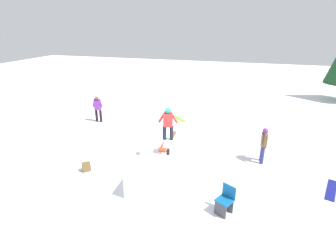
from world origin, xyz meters
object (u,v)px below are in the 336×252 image
at_px(bystander_purple, 98,108).
at_px(loose_snowboard_white, 256,144).
at_px(folding_chair, 225,201).
at_px(loose_snowboard_navy, 331,190).
at_px(main_rider_on_rail, 168,124).
at_px(rail_feature, 168,144).
at_px(loose_snowboard_lime, 179,118).
at_px(bystander_brown, 264,143).
at_px(backpack_on_snow, 86,167).

xyz_separation_m(bystander_purple, loose_snowboard_white, (-0.62, -8.54, -0.82)).
bearing_deg(folding_chair, loose_snowboard_navy, 62.51).
xyz_separation_m(main_rider_on_rail, loose_snowboard_navy, (-0.40, -5.88, -1.56)).
bearing_deg(rail_feature, loose_snowboard_lime, 7.01).
height_order(bystander_brown, loose_snowboard_white, bystander_brown).
distance_m(bystander_brown, loose_snowboard_lime, 6.09).
height_order(rail_feature, backpack_on_snow, rail_feature).
distance_m(bystander_brown, folding_chair, 3.71).
relative_size(loose_snowboard_white, loose_snowboard_lime, 1.06).
bearing_deg(backpack_on_snow, bystander_brown, -20.58).
distance_m(loose_snowboard_white, loose_snowboard_lime, 4.94).
bearing_deg(main_rider_on_rail, folding_chair, -147.53).
height_order(rail_feature, folding_chair, rail_feature).
bearing_deg(loose_snowboard_navy, loose_snowboard_lime, -110.70).
xyz_separation_m(bystander_brown, backpack_on_snow, (-2.64, 6.39, -0.66)).
height_order(loose_snowboard_white, folding_chair, folding_chair).
distance_m(bystander_purple, bystander_brown, 9.00).
relative_size(rail_feature, folding_chair, 2.15).
bearing_deg(loose_snowboard_white, bystander_purple, -160.94).
relative_size(loose_snowboard_navy, folding_chair, 1.59).
distance_m(loose_snowboard_lime, backpack_on_snow, 6.92).
xyz_separation_m(bystander_purple, loose_snowboard_lime, (1.78, -4.22, -0.82)).
relative_size(loose_snowboard_lime, loose_snowboard_navy, 0.93).
relative_size(loose_snowboard_white, folding_chair, 1.57).
relative_size(main_rider_on_rail, bystander_brown, 1.05).
relative_size(loose_snowboard_lime, backpack_on_snow, 3.83).
bearing_deg(rail_feature, loose_snowboard_white, -56.16).
bearing_deg(bystander_purple, rail_feature, -35.83).
bearing_deg(loose_snowboard_navy, bystander_brown, -103.41).
xyz_separation_m(rail_feature, bystander_purple, (3.19, 5.06, 0.09)).
bearing_deg(loose_snowboard_lime, folding_chair, 157.54).
height_order(bystander_purple, loose_snowboard_lime, bystander_purple).
bearing_deg(loose_snowboard_lime, loose_snowboard_navy, -175.18).
distance_m(loose_snowboard_white, backpack_on_snow, 7.53).
xyz_separation_m(loose_snowboard_white, backpack_on_snow, (-4.26, 6.21, 0.16)).
xyz_separation_m(main_rider_on_rail, bystander_brown, (0.95, -3.66, -0.75)).
bearing_deg(main_rider_on_rail, rail_feature, 0.00).
distance_m(main_rider_on_rail, folding_chair, 3.78).
bearing_deg(backpack_on_snow, loose_snowboard_white, -8.56).
height_order(loose_snowboard_lime, folding_chair, folding_chair).
relative_size(rail_feature, main_rider_on_rail, 1.23).
bearing_deg(bystander_purple, loose_snowboard_lime, 19.22).
bearing_deg(loose_snowboard_navy, backpack_on_snow, -63.59).
xyz_separation_m(rail_feature, bystander_brown, (0.95, -3.66, 0.08)).
bearing_deg(main_rider_on_rail, bystander_brown, -87.56).
bearing_deg(folding_chair, main_rider_on_rail, 164.28).
bearing_deg(main_rider_on_rail, bystander_purple, 45.74).
relative_size(main_rider_on_rail, loose_snowboard_white, 1.12).
height_order(main_rider_on_rail, loose_snowboard_white, main_rider_on_rail).
bearing_deg(folding_chair, bystander_purple, 172.57).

